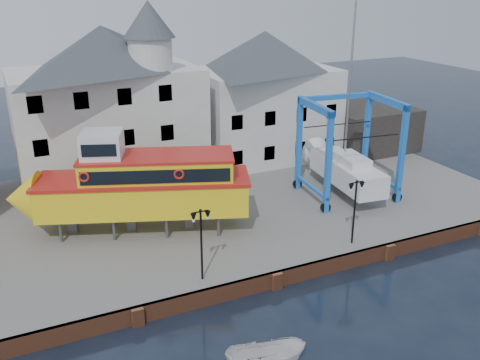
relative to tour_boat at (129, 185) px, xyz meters
name	(u,v)px	position (x,y,z in m)	size (l,w,h in m)	color
ground	(276,288)	(5.95, -8.79, -4.15)	(140.00, 140.00, 0.00)	black
hardstanding	(205,209)	(5.95, 2.21, -3.65)	(44.00, 22.00, 1.00)	#64625F
quay_wall	(276,280)	(5.95, -8.68, -3.65)	(44.00, 0.47, 1.00)	brown
building_white_main	(109,104)	(1.08, 9.60, 3.19)	(14.00, 8.30, 14.00)	beige
building_white_right	(264,96)	(14.95, 10.21, 2.45)	(12.00, 8.00, 11.20)	beige
shed_dark	(366,128)	(24.95, 8.21, -1.15)	(8.00, 7.00, 4.00)	black
lamp_post_left	(201,227)	(1.95, -7.59, 0.02)	(1.12, 0.32, 4.20)	black
lamp_post_right	(356,196)	(11.95, -7.59, 0.02)	(1.12, 0.32, 4.20)	black
tour_boat	(129,185)	(0.00, 0.00, 0.00)	(15.65, 8.75, 6.68)	#59595E
travel_lift	(342,162)	(16.30, -0.09, -0.81)	(7.09, 9.51, 14.05)	blue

